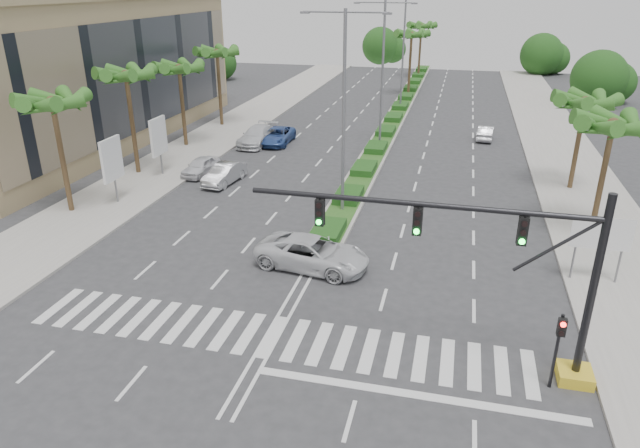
# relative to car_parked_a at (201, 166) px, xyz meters

# --- Properties ---
(ground) EXTENTS (160.00, 160.00, 0.00)m
(ground) POSITION_rel_car_parked_a_xyz_m (11.80, -18.89, -0.66)
(ground) COLOR #333335
(ground) RESTS_ON ground
(footpath_right) EXTENTS (6.00, 120.00, 0.15)m
(footpath_right) POSITION_rel_car_parked_a_xyz_m (27.00, 1.11, -0.59)
(footpath_right) COLOR gray
(footpath_right) RESTS_ON ground
(footpath_left) EXTENTS (6.00, 120.00, 0.15)m
(footpath_left) POSITION_rel_car_parked_a_xyz_m (-3.40, 1.11, -0.59)
(footpath_left) COLOR gray
(footpath_left) RESTS_ON ground
(median) EXTENTS (2.20, 75.00, 0.20)m
(median) POSITION_rel_car_parked_a_xyz_m (11.80, 26.11, -0.56)
(median) COLOR gray
(median) RESTS_ON ground
(median_grass) EXTENTS (1.80, 75.00, 0.04)m
(median_grass) POSITION_rel_car_parked_a_xyz_m (11.80, 26.11, -0.44)
(median_grass) COLOR #23531C
(median_grass) RESTS_ON median
(building) EXTENTS (12.00, 36.00, 12.00)m
(building) POSITION_rel_car_parked_a_xyz_m (-14.20, 7.11, 5.34)
(building) COLOR tan
(building) RESTS_ON ground
(signal_gantry) EXTENTS (12.60, 1.20, 7.20)m
(signal_gantry) POSITION_rel_car_parked_a_xyz_m (21.07, -18.89, 2.80)
(signal_gantry) COLOR gold
(signal_gantry) RESTS_ON ground
(pedestrian_signal) EXTENTS (0.28, 0.36, 3.00)m
(pedestrian_signal) POSITION_rel_car_parked_a_xyz_m (22.40, -19.56, 1.38)
(pedestrian_signal) COLOR black
(pedestrian_signal) RESTS_ON ground
(direction_sign) EXTENTS (2.70, 0.11, 3.40)m
(direction_sign) POSITION_rel_car_parked_a_xyz_m (25.30, -10.90, 1.79)
(direction_sign) COLOR slate
(direction_sign) RESTS_ON ground
(billboard_near) EXTENTS (0.18, 2.10, 4.35)m
(billboard_near) POSITION_rel_car_parked_a_xyz_m (-2.70, -6.89, 2.30)
(billboard_near) COLOR slate
(billboard_near) RESTS_ON ground
(billboard_far) EXTENTS (0.18, 2.10, 4.35)m
(billboard_far) POSITION_rel_car_parked_a_xyz_m (-2.70, -0.89, 2.30)
(billboard_far) COLOR slate
(billboard_far) RESTS_ON ground
(palm_left_near) EXTENTS (4.57, 4.68, 7.55)m
(palm_left_near) POSITION_rel_car_parked_a_xyz_m (-4.70, -8.89, 6.03)
(palm_left_near) COLOR brown
(palm_left_near) RESTS_ON ground
(palm_left_mid) EXTENTS (4.57, 4.68, 7.95)m
(palm_left_mid) POSITION_rel_car_parked_a_xyz_m (-4.70, -0.89, 6.42)
(palm_left_mid) COLOR brown
(palm_left_mid) RESTS_ON ground
(palm_left_far) EXTENTS (4.57, 4.68, 7.35)m
(palm_left_far) POSITION_rel_car_parked_a_xyz_m (-4.70, 7.11, 5.84)
(palm_left_far) COLOR brown
(palm_left_far) RESTS_ON ground
(palm_left_end) EXTENTS (4.57, 4.68, 7.75)m
(palm_left_end) POSITION_rel_car_parked_a_xyz_m (-4.70, 15.11, 6.22)
(palm_left_end) COLOR brown
(palm_left_end) RESTS_ON ground
(palm_right_near) EXTENTS (4.57, 4.68, 7.05)m
(palm_right_near) POSITION_rel_car_parked_a_xyz_m (26.30, -4.89, 5.54)
(palm_right_near) COLOR brown
(palm_right_near) RESTS_ON ground
(palm_right_far) EXTENTS (4.57, 4.68, 6.75)m
(palm_right_far) POSITION_rel_car_parked_a_xyz_m (26.30, 3.11, 5.25)
(palm_right_far) COLOR brown
(palm_right_far) RESTS_ON ground
(palm_median_a) EXTENTS (4.57, 4.68, 8.05)m
(palm_median_a) POSITION_rel_car_parked_a_xyz_m (11.80, 36.11, 6.51)
(palm_median_a) COLOR brown
(palm_median_a) RESTS_ON ground
(palm_median_b) EXTENTS (4.57, 4.68, 8.05)m
(palm_median_b) POSITION_rel_car_parked_a_xyz_m (11.80, 51.11, 6.51)
(palm_median_b) COLOR brown
(palm_median_b) RESTS_ON ground
(streetlight_near) EXTENTS (5.10, 0.25, 12.00)m
(streetlight_near) POSITION_rel_car_parked_a_xyz_m (11.80, -4.89, 6.15)
(streetlight_near) COLOR slate
(streetlight_near) RESTS_ON ground
(streetlight_mid) EXTENTS (5.10, 0.25, 12.00)m
(streetlight_mid) POSITION_rel_car_parked_a_xyz_m (11.80, 11.11, 6.15)
(streetlight_mid) COLOR slate
(streetlight_mid) RESTS_ON ground
(streetlight_far) EXTENTS (5.10, 0.25, 12.00)m
(streetlight_far) POSITION_rel_car_parked_a_xyz_m (11.80, 27.11, 6.15)
(streetlight_far) COLOR slate
(streetlight_far) RESTS_ON ground
(car_parked_a) EXTENTS (1.96, 4.02, 1.32)m
(car_parked_a) POSITION_rel_car_parked_a_xyz_m (0.00, 0.00, 0.00)
(car_parked_a) COLOR silver
(car_parked_a) RESTS_ON ground
(car_parked_b) EXTENTS (2.00, 4.41, 1.40)m
(car_parked_b) POSITION_rel_car_parked_a_xyz_m (2.47, -1.40, 0.04)
(car_parked_b) COLOR #A3A4A8
(car_parked_b) RESTS_ON ground
(car_parked_c) EXTENTS (2.52, 5.20, 1.42)m
(car_parked_c) POSITION_rel_car_parked_a_xyz_m (2.81, 9.87, 0.05)
(car_parked_c) COLOR #2E4B8D
(car_parked_c) RESTS_ON ground
(car_parked_d) EXTENTS (2.57, 5.66, 1.61)m
(car_parked_d) POSITION_rel_car_parked_a_xyz_m (1.21, 9.14, 0.14)
(car_parked_d) COLOR silver
(car_parked_d) RESTS_ON ground
(car_crossing) EXTENTS (6.05, 3.48, 1.59)m
(car_crossing) POSITION_rel_car_parked_a_xyz_m (11.87, -12.56, 0.13)
(car_crossing) COLOR silver
(car_crossing) RESTS_ON ground
(car_right) EXTENTS (1.69, 4.00, 1.28)m
(car_right) POSITION_rel_car_parked_a_xyz_m (20.85, 15.82, -0.02)
(car_right) COLOR #BBBABF
(car_right) RESTS_ON ground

